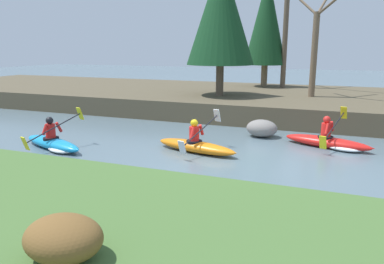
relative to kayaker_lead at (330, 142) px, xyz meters
name	(u,v)px	position (x,y,z in m)	size (l,w,h in m)	color
ground_plane	(242,161)	(-2.27, -2.37, -0.20)	(90.00, 90.00, 0.00)	slate
riverbank_near	(139,258)	(-2.27, -8.19, 0.12)	(44.00, 5.27, 0.64)	#476B33
riverbank_far	(286,102)	(-2.27, 6.67, 0.23)	(44.00, 9.40, 0.85)	brown
conifer_tree_far_left	(221,12)	(-5.16, 4.84, 4.46)	(3.13, 3.13, 6.19)	brown
conifer_tree_left	(267,20)	(-3.95, 9.61, 4.38)	(2.34, 2.34, 6.23)	#7A664C
bare_tree_upstream	(287,23)	(-2.81, 9.39, 4.15)	(4.07, 4.02, 7.43)	brown
bare_tree_mid_upstream	(315,44)	(-1.02, 5.92, 3.01)	(2.79, 2.76, 4.99)	brown
shrub_clump_second	(63,238)	(-2.82, -8.97, 0.71)	(0.99, 0.82, 0.54)	brown
kayaker_lead	(330,142)	(0.00, 0.00, 0.00)	(2.77, 2.03, 1.20)	red
kayaker_middle	(196,145)	(-3.77, -1.99, 0.02)	(2.79, 2.05, 1.20)	orange
kayaker_trailing	(54,143)	(-8.00, -3.27, 0.00)	(2.76, 2.02, 1.20)	#1993D6
boulder_midstream	(262,128)	(-2.31, 0.70, 0.11)	(1.08, 0.85, 0.61)	gray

